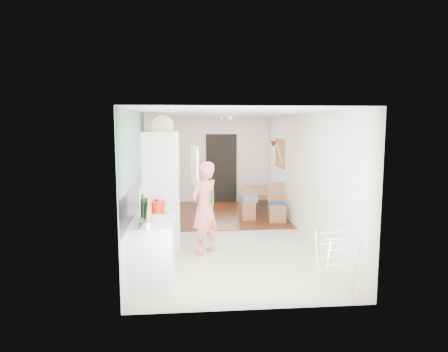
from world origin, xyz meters
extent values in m
cube|color=beige|center=(0.00, 0.00, 0.00)|extent=(3.20, 7.00, 0.01)
cube|color=#5A280F|center=(0.00, 1.85, 0.01)|extent=(3.20, 3.30, 0.01)
cube|color=slate|center=(-1.59, -2.00, 1.85)|extent=(0.02, 3.00, 1.30)
cube|color=black|center=(-1.59, -2.55, 1.15)|extent=(0.02, 1.90, 0.50)
cube|color=black|center=(0.20, 3.48, 1.00)|extent=(0.90, 0.04, 2.00)
cube|color=white|center=(-1.30, -2.55, 0.43)|extent=(0.60, 0.90, 0.86)
cube|color=#F3E3D0|center=(-1.30, -2.55, 0.89)|extent=(0.62, 0.92, 0.06)
cube|color=white|center=(-1.30, -1.80, 0.44)|extent=(0.60, 0.60, 0.88)
cube|color=silver|center=(-1.30, -1.80, 0.90)|extent=(0.60, 0.60, 0.04)
cube|color=white|center=(-1.27, -0.78, 1.07)|extent=(0.66, 0.66, 2.15)
cube|color=white|center=(-0.66, -1.08, 1.55)|extent=(0.14, 0.56, 0.70)
cube|color=white|center=(-0.96, -0.78, 1.55)|extent=(0.02, 0.52, 0.66)
cube|color=tan|center=(1.58, 1.90, 1.55)|extent=(0.03, 0.90, 0.70)
cube|color=#955F41|center=(1.57, 1.90, 1.55)|extent=(0.00, 0.94, 0.74)
cone|color=maroon|center=(1.54, 2.55, 1.75)|extent=(0.18, 0.18, 0.16)
imported|color=#D66A66|center=(-0.50, -1.26, 0.97)|extent=(0.83, 0.83, 1.94)
imported|color=#955F41|center=(1.13, 2.28, 0.23)|extent=(0.90, 1.39, 0.46)
cube|color=slate|center=(0.65, 1.19, 0.52)|extent=(0.46, 0.46, 0.17)
cylinder|color=red|center=(-1.28, -1.85, 1.00)|extent=(0.29, 0.29, 0.16)
cylinder|color=silver|center=(-1.34, -2.94, 0.97)|extent=(0.24, 0.24, 0.09)
cylinder|color=#1A441D|center=(-0.36, -1.37, 1.03)|extent=(0.05, 0.05, 0.25)
cylinder|color=#1A441D|center=(-1.45, -2.29, 1.06)|extent=(0.07, 0.07, 0.28)
cylinder|color=#1A441D|center=(-1.38, -2.48, 1.05)|extent=(0.07, 0.07, 0.26)
cylinder|color=silver|center=(-1.38, -2.41, 1.03)|extent=(0.10, 0.10, 0.22)
cylinder|color=#DBB770|center=(-1.43, -2.03, 1.03)|extent=(0.06, 0.06, 0.22)
cylinder|color=#DBB770|center=(-1.37, -2.05, 1.02)|extent=(0.07, 0.07, 0.21)
camera|label=1|loc=(-0.77, -8.14, 2.28)|focal=32.00mm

